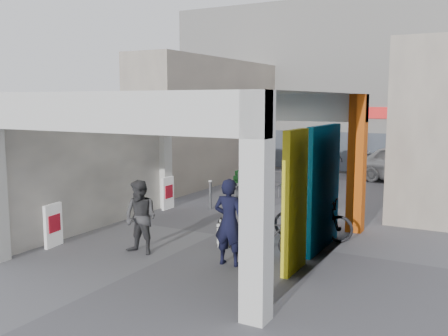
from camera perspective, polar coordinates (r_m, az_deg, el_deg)
The scene contains 21 objects.
ground at distance 12.65m, azimuth -1.03°, elevation -7.59°, with size 90.00×90.00×0.00m, color #5E5E63.
arcade_canopy at distance 11.27m, azimuth -0.74°, elevation 2.43°, with size 6.40×6.45×6.40m.
far_building at distance 25.33m, azimuth 15.04°, elevation 8.95°, with size 18.00×4.08×8.00m.
plaza_bldg_left at distance 20.96m, azimuth -1.57°, elevation 5.44°, with size 2.00×9.00×5.00m, color #B5AA96.
plaza_bldg_right at distance 18.18m, azimuth 23.83°, elevation 4.43°, with size 2.00×9.00×5.00m, color #B5AA96.
bollard_left at distance 15.45m, azimuth -1.57°, elevation -3.10°, with size 0.09×0.09×0.88m, color gray.
bollard_center at distance 14.71m, azimuth 4.29°, elevation -3.77°, with size 0.09×0.09×0.83m, color gray.
bollard_right at distance 13.96m, azimuth 9.45°, elevation -4.47°, with size 0.09×0.09×0.83m, color gray.
advert_board_near at distance 12.16m, azimuth -18.93°, elevation -6.19°, with size 0.16×0.56×1.00m.
advert_board_far at distance 15.51m, azimuth -6.43°, elevation -2.85°, with size 0.10×0.55×1.00m.
cafe_set at distance 17.60m, azimuth 3.96°, elevation -2.21°, with size 1.43×1.15×0.86m.
produce_stand at distance 18.67m, azimuth 2.50°, elevation -1.71°, with size 1.07×0.58×0.71m.
crate_stack at distance 18.69m, azimuth 10.83°, elevation -1.83°, with size 0.51×0.44×0.56m.
border_collie at distance 11.57m, azimuth -0.03°, elevation -7.62°, with size 0.26×0.51×0.71m.
man_with_dog at distance 10.18m, azimuth 0.59°, elevation -6.20°, with size 0.65×0.43×1.79m, color black.
man_back_turned at distance 11.06m, azimuth -9.52°, elevation -5.59°, with size 0.79×0.62×1.63m, color #3C3C3E.
man_elderly at distance 12.81m, azimuth 9.21°, elevation -3.61°, with size 0.83×0.54×1.69m, color #5474A4.
man_crates at distance 20.27m, azimuth 11.80°, elevation 0.82°, with size 1.12×0.47×1.91m, color black.
bicycle_front at distance 12.26m, azimuth 10.11°, elevation -5.77°, with size 0.67×1.93×1.01m, color black.
bicycle_rear at distance 10.77m, azimuth 5.32°, elevation -7.90°, with size 0.42×1.49×0.89m, color black.
white_van at distance 21.46m, azimuth 20.48°, elevation 0.36°, with size 1.81×4.51×1.54m, color white.
Camera 1 is at (6.05, -10.59, 3.35)m, focal length 40.00 mm.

